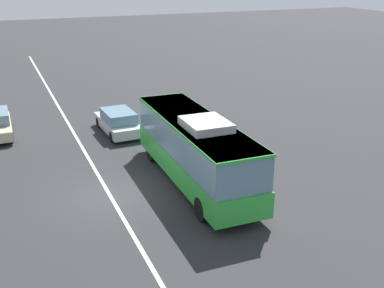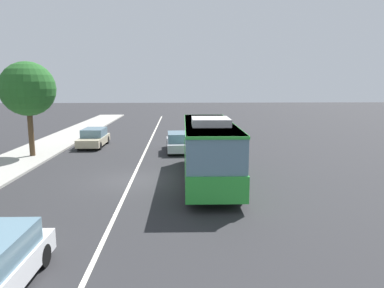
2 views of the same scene
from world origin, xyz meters
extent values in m
plane|color=#28282B|center=(0.00, 0.00, 0.00)|extent=(160.00, 160.00, 0.00)
cube|color=silver|center=(0.00, 0.00, 0.01)|extent=(76.00, 0.16, 0.01)
cube|color=green|center=(-0.31, -4.08, 0.98)|extent=(10.04, 2.68, 1.10)
cube|color=slate|center=(-0.31, -4.08, 2.31)|extent=(9.84, 2.60, 1.58)
cube|color=green|center=(-0.31, -4.08, 3.04)|extent=(9.94, 2.65, 0.12)
cube|color=#B2B2B2|center=(-1.51, -4.06, 3.28)|extent=(2.23, 1.84, 0.36)
cylinder|color=black|center=(3.11, -3.04, 0.50)|extent=(1.01, 0.32, 1.00)
cylinder|color=black|center=(3.07, -5.24, 0.50)|extent=(1.01, 0.32, 1.00)
cylinder|color=black|center=(-3.69, -2.92, 0.50)|extent=(1.01, 0.32, 1.00)
cylinder|color=black|center=(-3.73, -5.12, 0.50)|extent=(1.01, 0.32, 1.00)
cube|color=#C6B793|center=(10.55, 4.40, 0.52)|extent=(4.52, 1.85, 0.60)
cube|color=slate|center=(10.80, 4.39, 1.14)|extent=(2.54, 1.68, 0.64)
cylinder|color=black|center=(9.05, 3.61, 0.32)|extent=(0.64, 0.23, 0.64)
cylinder|color=black|center=(9.06, 5.21, 0.32)|extent=(0.64, 0.23, 0.64)
cylinder|color=black|center=(12.05, 3.58, 0.32)|extent=(0.64, 0.23, 0.64)
cylinder|color=black|center=(12.06, 5.18, 0.32)|extent=(0.64, 0.23, 0.64)
cylinder|color=black|center=(-9.09, 1.33, 0.32)|extent=(0.64, 0.23, 0.64)
cube|color=#B7BABF|center=(8.23, -2.56, 0.52)|extent=(4.57, 1.99, 0.60)
cube|color=slate|center=(7.98, -2.57, 1.14)|extent=(2.59, 1.76, 0.64)
cylinder|color=black|center=(9.70, -1.70, 0.32)|extent=(0.65, 0.25, 0.64)
cylinder|color=black|center=(9.77, -3.30, 0.32)|extent=(0.65, 0.25, 0.64)
cylinder|color=black|center=(6.70, -1.83, 0.32)|extent=(0.65, 0.25, 0.64)
cylinder|color=black|center=(6.77, -3.43, 0.32)|extent=(0.65, 0.25, 0.64)
cylinder|color=#4C3823|center=(6.27, 7.66, 1.69)|extent=(0.36, 0.36, 3.38)
sphere|color=#235B23|center=(6.27, 7.66, 4.75)|extent=(3.67, 3.67, 3.67)
camera|label=1|loc=(-19.24, 4.10, 9.68)|focal=44.61mm
camera|label=2|loc=(-18.58, -2.45, 5.07)|focal=33.35mm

